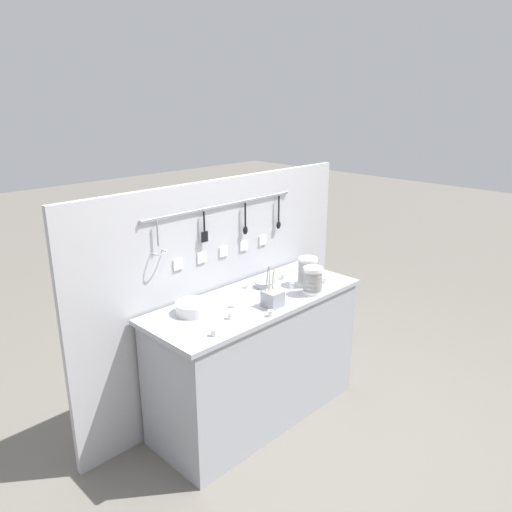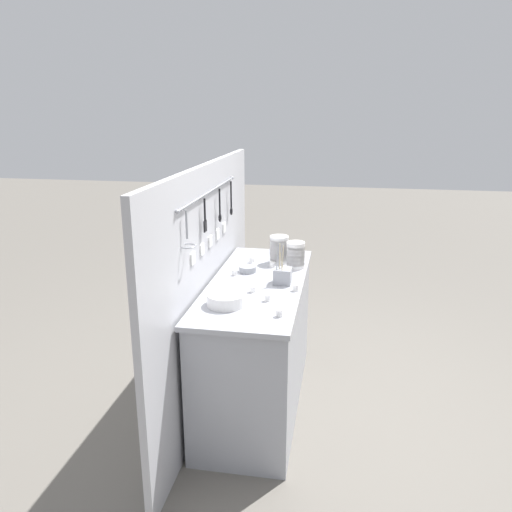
{
  "view_description": "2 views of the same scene",
  "coord_description": "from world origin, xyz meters",
  "views": [
    {
      "loc": [
        -2.16,
        -2.15,
        2.19
      ],
      "look_at": [
        -0.01,
        -0.01,
        1.19
      ],
      "focal_mm": 35.0,
      "sensor_mm": 36.0,
      "label": 1
    },
    {
      "loc": [
        -3.03,
        -0.53,
        1.99
      ],
      "look_at": [
        -0.04,
        0.0,
        1.08
      ],
      "focal_mm": 35.0,
      "sensor_mm": 36.0,
      "label": 2
    }
  ],
  "objects": [
    {
      "name": "bowl_stack_short_front",
      "position": [
        0.43,
        -0.09,
        1.0
      ],
      "size": [
        0.14,
        0.14,
        0.2
      ],
      "color": "white",
      "rests_on": "counter"
    },
    {
      "name": "cup_centre",
      "position": [
        -0.13,
        -0.26,
        0.92
      ],
      "size": [
        0.04,
        0.04,
        0.04
      ],
      "color": "white",
      "rests_on": "counter"
    },
    {
      "name": "cup_back_right",
      "position": [
        0.09,
        0.17,
        0.92
      ],
      "size": [
        0.04,
        0.04,
        0.04
      ],
      "color": "white",
      "rests_on": "counter"
    },
    {
      "name": "cutlery_caddy",
      "position": [
        -0.01,
        -0.17,
        0.95
      ],
      "size": [
        0.11,
        0.11,
        0.27
      ],
      "color": "#93969E",
      "rests_on": "counter"
    },
    {
      "name": "cup_mid_row",
      "position": [
        0.31,
        -0.05,
        0.92
      ],
      "size": [
        0.04,
        0.04,
        0.04
      ],
      "color": "white",
      "rests_on": "counter"
    },
    {
      "name": "cup_back_left",
      "position": [
        -0.2,
        -0.01,
        0.92
      ],
      "size": [
        0.04,
        0.04,
        0.04
      ],
      "color": "white",
      "rests_on": "counter"
    },
    {
      "name": "cup_beside_plates",
      "position": [
        0.4,
        0.11,
        0.92
      ],
      "size": [
        0.04,
        0.04,
        0.04
      ],
      "color": "white",
      "rests_on": "counter"
    },
    {
      "name": "cup_by_caddy",
      "position": [
        0.54,
        -0.16,
        0.92
      ],
      "size": [
        0.04,
        0.04,
        0.04
      ],
      "color": "white",
      "rests_on": "counter"
    },
    {
      "name": "cup_front_right",
      "position": [
        -0.54,
        -0.21,
        0.92
      ],
      "size": [
        0.04,
        0.04,
        0.04
      ],
      "color": "white",
      "rests_on": "counter"
    },
    {
      "name": "ground_plane",
      "position": [
        0.0,
        0.0,
        0.0
      ],
      "size": [
        20.0,
        20.0,
        0.0
      ],
      "primitive_type": "plane",
      "color": "#666059"
    },
    {
      "name": "plate_stack",
      "position": [
        -0.43,
        0.11,
        0.93
      ],
      "size": [
        0.22,
        0.22,
        0.07
      ],
      "color": "white",
      "rests_on": "counter"
    },
    {
      "name": "steel_mixing_bowl",
      "position": [
        0.18,
        0.1,
        0.92
      ],
      "size": [
        0.12,
        0.12,
        0.04
      ],
      "color": "#93969E",
      "rests_on": "counter"
    },
    {
      "name": "counter",
      "position": [
        0.0,
        0.0,
        0.45
      ],
      "size": [
        1.55,
        0.6,
        0.9
      ],
      "color": "#9EA0A8",
      "rests_on": "ground"
    },
    {
      "name": "cup_edge_near",
      "position": [
        -0.33,
        -0.12,
        0.92
      ],
      "size": [
        0.04,
        0.04,
        0.04
      ],
      "color": "white",
      "rests_on": "counter"
    },
    {
      "name": "bowl_stack_wide_centre",
      "position": [
        0.33,
        -0.22,
        0.99
      ],
      "size": [
        0.13,
        0.13,
        0.19
      ],
      "color": "white",
      "rests_on": "counter"
    },
    {
      "name": "back_wall",
      "position": [
        -0.0,
        0.34,
        0.83
      ],
      "size": [
        2.35,
        0.11,
        1.65
      ],
      "color": "#B2B2B7",
      "rests_on": "ground"
    }
  ]
}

